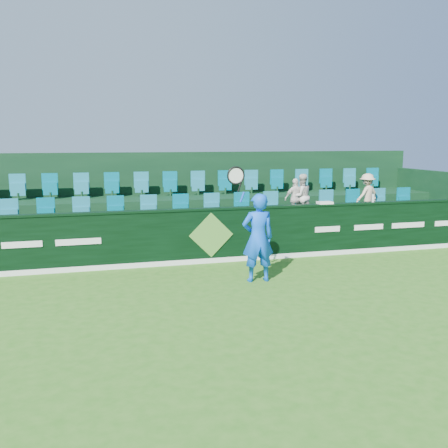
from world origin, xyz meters
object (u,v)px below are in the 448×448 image
object	(u,v)px
towel	(325,203)
drinks_bottle	(373,198)
spectator_middle	(296,199)
spectator_left	(301,196)
spectator_right	(367,195)
tennis_player	(258,237)

from	to	relation	value
towel	drinks_bottle	distance (m)	1.40
spectator_middle	towel	size ratio (longest dim) A/B	2.97
spectator_left	spectator_right	world-z (taller)	spectator_left
spectator_middle	spectator_right	world-z (taller)	spectator_right
spectator_middle	spectator_right	bearing A→B (deg)	176.00
tennis_player	drinks_bottle	bearing A→B (deg)	25.96
spectator_left	spectator_middle	world-z (taller)	spectator_left
towel	tennis_player	bearing A→B (deg)	-142.66
tennis_player	drinks_bottle	size ratio (longest dim) A/B	11.78
spectator_left	towel	xyz separation A→B (m)	(0.16, -1.12, -0.05)
spectator_middle	tennis_player	bearing A→B (deg)	50.61
spectator_right	towel	world-z (taller)	spectator_right
spectator_middle	drinks_bottle	world-z (taller)	spectator_middle
spectator_right	towel	xyz separation A→B (m)	(-1.89, -1.12, -0.03)
towel	drinks_bottle	xyz separation A→B (m)	(1.40, 0.00, 0.08)
towel	drinks_bottle	size ratio (longest dim) A/B	1.78
spectator_left	towel	bearing A→B (deg)	91.08
towel	spectator_left	bearing A→B (deg)	98.12
spectator_middle	drinks_bottle	size ratio (longest dim) A/B	5.30
tennis_player	spectator_left	world-z (taller)	tennis_player
tennis_player	spectator_middle	world-z (taller)	tennis_player
tennis_player	towel	world-z (taller)	tennis_player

